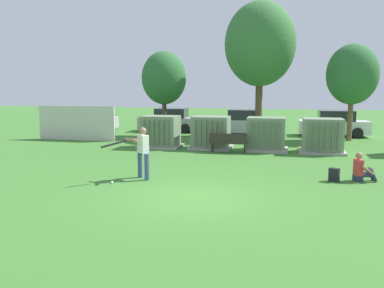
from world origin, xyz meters
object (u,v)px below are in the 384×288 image
Objects in this scene: transformer_east at (322,136)px; parked_car_leftmost at (88,120)px; park_bench at (228,141)px; seated_spectator at (361,170)px; sports_ball at (112,182)px; transformer_mid_west at (211,133)px; transformer_west at (160,132)px; batter at (142,150)px; parked_car_left_of_center at (170,121)px; backpack at (334,175)px; parked_car_right_of_center at (244,123)px; transformer_mid_east at (266,134)px; parked_car_rightmost at (334,124)px.

transformer_east is 17.09m from parked_car_leftmost.
park_bench is 6.94m from seated_spectator.
seated_spectator is (7.79, 2.23, 0.33)m from sports_ball.
transformer_west is at bearing -175.17° from transformer_mid_west.
batter reaches higher than parked_car_leftmost.
sports_ball is 0.09× the size of seated_spectator.
sports_ball is 15.40m from parked_car_left_of_center.
transformer_west and transformer_east have the same top height.
park_bench is 4.11× the size of backpack.
batter is at bearing -97.92° from parked_car_right_of_center.
batter is 1.45m from sports_ball.
batter is at bearing -131.61° from transformer_east.
batter is 14.66m from parked_car_left_of_center.
transformer_mid_east is at bearing 120.13° from seated_spectator.
parked_car_right_of_center is (-4.40, 6.63, -0.04)m from transformer_east.
transformer_mid_east is 1.00× the size of transformer_east.
transformer_east is 4.77× the size of backpack.
transformer_west and transformer_mid_east have the same top height.
transformer_mid_east is at bearing -74.64° from parked_car_right_of_center.
transformer_east is at bearing -1.85° from transformer_mid_east.
transformer_west is 2.18× the size of seated_spectator.
batter is 0.41× the size of parked_car_right_of_center.
transformer_mid_west reaches higher than park_bench.
transformer_mid_east is 9.96m from parked_car_left_of_center.
parked_car_left_of_center is 1.01× the size of parked_car_right_of_center.
parked_car_left_of_center is at bearing 134.47° from transformer_mid_east.
parked_car_rightmost is at bearing 60.99° from transformer_mid_east.
backpack is (7.84, -5.87, -0.57)m from transformer_west.
batter is 16.03m from parked_car_rightmost.
seated_spectator is 12.79m from parked_car_rightmost.
transformer_east is (7.92, 0.11, 0.00)m from transformer_west.
transformer_east is 0.50× the size of parked_car_right_of_center.
transformer_east is 7.96m from parked_car_right_of_center.
batter reaches higher than backpack.
backpack is at bearing 10.18° from batter.
park_bench is at bearing -89.16° from parked_car_right_of_center.
transformer_mid_east is 1.16× the size of park_bench.
parked_car_left_of_center is at bearing 102.86° from batter.
transformer_mid_east is 0.49× the size of parked_car_leftmost.
parked_car_right_of_center is (11.28, -0.17, 0.00)m from parked_car_leftmost.
transformer_east is 23.33× the size of sports_ball.
park_bench is at bearing -14.01° from transformer_west.
transformer_mid_west is 1.16× the size of park_bench.
transformer_mid_east is 8.09m from batter.
transformer_mid_west is at bearing -98.11° from parked_car_right_of_center.
transformer_east is 6.01m from backpack.
transformer_mid_east is 6.76m from seated_spectator.
parked_car_left_of_center reaches higher than sports_ball.
transformer_west is 3.75m from park_bench.
seated_spectator is 0.90m from backpack.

